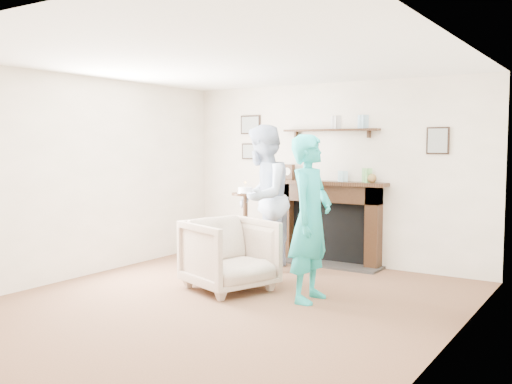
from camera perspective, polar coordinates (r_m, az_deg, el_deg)
ground at (r=6.06m, az=-2.88°, el=-11.04°), size 5.00×5.00×0.00m
room_shell at (r=6.40m, az=0.66°, el=4.52°), size 4.54×5.02×2.52m
armchair at (r=6.60m, az=-2.64°, el=-9.73°), size 1.13×1.12×0.81m
man at (r=7.58m, az=0.63°, el=-7.82°), size 0.95×1.09×1.91m
woman at (r=6.19m, az=5.40°, el=-10.73°), size 0.47×0.67×1.76m
pedestal_table at (r=7.60m, az=-1.07°, el=-2.32°), size 0.36×0.36×1.16m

